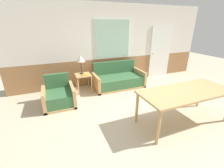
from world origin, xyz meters
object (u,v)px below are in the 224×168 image
couch (118,80)px  armchair (59,97)px  table_lamp (81,59)px  dining_table (186,94)px  side_table (83,78)px

couch → armchair: couch is taller
table_lamp → dining_table: bearing=-56.0°
armchair → side_table: 1.03m
table_lamp → side_table: bearing=-74.0°
table_lamp → dining_table: table_lamp is taller
dining_table → side_table: bearing=124.5°
armchair → table_lamp: table_lamp is taller
couch → dining_table: bearing=-78.6°
table_lamp → armchair: bearing=-138.1°
dining_table → couch: bearing=101.4°
armchair → dining_table: size_ratio=0.41×
table_lamp → dining_table: (1.70, -2.52, -0.36)m
couch → dining_table: couch is taller
couch → dining_table: size_ratio=0.85×
side_table → table_lamp: bearing=106.0°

